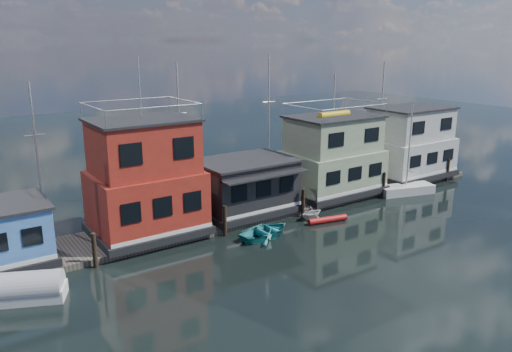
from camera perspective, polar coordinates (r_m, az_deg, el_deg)
ground at (r=30.81m, az=12.02°, el=-10.43°), size 160.00×160.00×0.00m
dock at (r=39.26m, az=-0.63°, el=-4.06°), size 48.00×5.00×0.40m
houseboat_red at (r=34.35m, az=-12.55°, el=-0.44°), size 7.40×5.90×11.86m
houseboat_dark at (r=38.31m, az=-1.25°, el=-1.07°), size 7.40×6.10×4.06m
houseboat_green at (r=43.43m, az=8.75°, el=2.25°), size 8.40×5.90×7.03m
houseboat_white at (r=50.66m, az=17.11°, el=3.58°), size 8.40×5.90×6.66m
pilings at (r=36.61m, az=1.36°, el=-4.02°), size 42.28×0.28×2.20m
background_masts at (r=45.34m, az=0.16°, el=5.55°), size 36.40×0.16×12.00m
tarp_runabout at (r=29.29m, az=-25.05°, el=-11.66°), size 4.43×3.14×1.68m
dinghy_teal at (r=34.73m, az=1.14°, el=-6.32°), size 4.32×3.34×0.82m
day_sailer at (r=46.21m, az=16.76°, el=-1.41°), size 5.29×2.96×7.93m
red_kayak at (r=37.80m, az=8.18°, el=-4.95°), size 3.15×1.11×0.46m
dinghy_white at (r=38.23m, az=6.37°, el=-4.16°), size 2.14×1.88×1.07m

